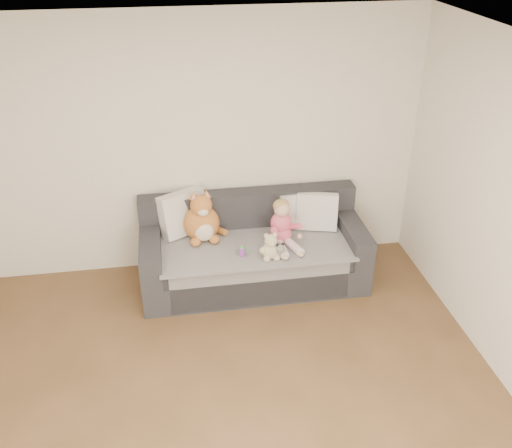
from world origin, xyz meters
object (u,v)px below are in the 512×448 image
(sofa, at_px, (253,253))
(plush_cat, at_px, (202,221))
(teddy_bear, at_px, (271,248))
(sippy_cup, at_px, (242,250))
(toddler, at_px, (283,226))

(sofa, relative_size, plush_cat, 4.10)
(sofa, relative_size, teddy_bear, 8.03)
(plush_cat, relative_size, sippy_cup, 4.77)
(plush_cat, distance_m, sippy_cup, 0.53)
(toddler, height_order, sippy_cup, toddler)
(toddler, bearing_deg, sippy_cup, -168.23)
(toddler, distance_m, teddy_bear, 0.31)
(sofa, bearing_deg, teddy_bear, -73.66)
(sofa, relative_size, sippy_cup, 19.54)
(teddy_bear, bearing_deg, sippy_cup, 157.07)
(plush_cat, bearing_deg, sippy_cup, -54.94)
(sofa, height_order, plush_cat, plush_cat)
(plush_cat, relative_size, teddy_bear, 1.96)
(sofa, distance_m, toddler, 0.46)
(toddler, relative_size, plush_cat, 0.87)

